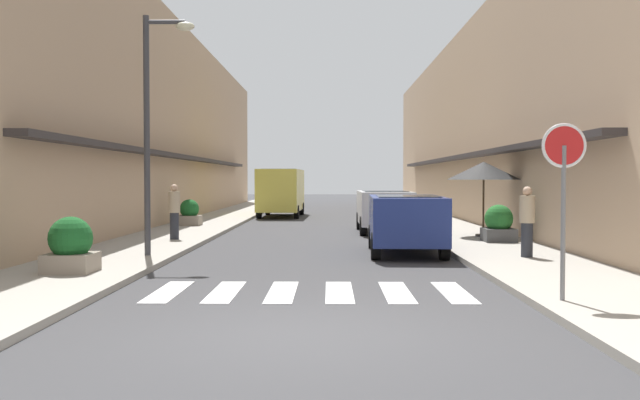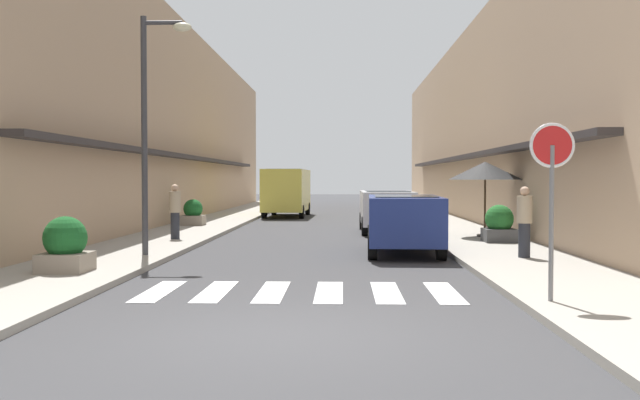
% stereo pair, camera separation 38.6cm
% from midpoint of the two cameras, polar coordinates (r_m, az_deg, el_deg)
% --- Properties ---
extents(ground_plane, '(110.73, 110.73, 0.00)m').
position_cam_midpoint_polar(ground_plane, '(28.46, -0.24, -2.04)').
color(ground_plane, '#38383A').
extents(sidewalk_left, '(2.79, 70.47, 0.12)m').
position_cam_midpoint_polar(sidewalk_left, '(28.92, -9.57, -1.88)').
color(sidewalk_left, '#9E998E').
rests_on(sidewalk_left, ground_plane).
extents(sidewalk_right, '(2.79, 70.47, 0.12)m').
position_cam_midpoint_polar(sidewalk_right, '(28.75, 9.13, -1.90)').
color(sidewalk_right, '#9E998E').
rests_on(sidewalk_right, ground_plane).
extents(building_row_left, '(5.50, 47.30, 8.66)m').
position_cam_midpoint_polar(building_row_left, '(31.35, -16.16, 6.17)').
color(building_row_left, tan).
rests_on(building_row_left, ground_plane).
extents(building_row_right, '(5.50, 47.30, 8.45)m').
position_cam_midpoint_polar(building_row_right, '(31.06, 15.92, 6.01)').
color(building_row_right, tan).
rests_on(building_row_right, ground_plane).
extents(crosswalk, '(5.20, 2.20, 0.01)m').
position_cam_midpoint_polar(crosswalk, '(11.50, -1.75, -7.65)').
color(crosswalk, silver).
rests_on(crosswalk, ground_plane).
extents(parked_car_near, '(1.93, 4.03, 1.47)m').
position_cam_midpoint_polar(parked_car_near, '(17.33, 6.52, -1.44)').
color(parked_car_near, navy).
rests_on(parked_car_near, ground_plane).
extents(parked_car_mid, '(1.82, 4.30, 1.47)m').
position_cam_midpoint_polar(parked_car_mid, '(24.21, 4.88, -0.53)').
color(parked_car_mid, silver).
rests_on(parked_car_mid, ground_plane).
extents(delivery_van, '(2.13, 5.45, 2.37)m').
position_cam_midpoint_polar(delivery_van, '(34.34, -3.55, 0.96)').
color(delivery_van, '#D8CC4C').
rests_on(delivery_van, ground_plane).
extents(round_street_sign, '(0.65, 0.07, 2.57)m').
position_cam_midpoint_polar(round_street_sign, '(10.48, 18.59, 2.78)').
color(round_street_sign, slate).
rests_on(round_street_sign, sidewalk_right).
extents(street_lamp, '(1.19, 0.28, 5.52)m').
position_cam_midpoint_polar(street_lamp, '(16.42, -14.23, 7.28)').
color(street_lamp, '#38383D').
rests_on(street_lamp, sidewalk_left).
extents(cafe_umbrella, '(2.23, 2.23, 2.29)m').
position_cam_midpoint_polar(cafe_umbrella, '(21.63, 12.93, 2.36)').
color(cafe_umbrella, '#262626').
rests_on(cafe_umbrella, sidewalk_right).
extents(planter_corner, '(0.88, 0.88, 1.06)m').
position_cam_midpoint_polar(planter_corner, '(13.86, -20.76, -3.63)').
color(planter_corner, gray).
rests_on(planter_corner, sidewalk_left).
extents(planter_midblock, '(0.87, 0.87, 1.04)m').
position_cam_midpoint_polar(planter_midblock, '(19.95, 14.08, -1.98)').
color(planter_midblock, '#4C4C4C').
rests_on(planter_midblock, sidewalk_right).
extents(planter_far, '(0.85, 0.85, 0.99)m').
position_cam_midpoint_polar(planter_far, '(26.59, -11.20, -1.11)').
color(planter_far, gray).
rests_on(planter_far, sidewalk_left).
extents(pedestrian_walking_near, '(0.34, 0.34, 1.60)m').
position_cam_midpoint_polar(pedestrian_walking_near, '(16.13, 16.16, -1.62)').
color(pedestrian_walking_near, '#282B33').
rests_on(pedestrian_walking_near, sidewalk_right).
extents(pedestrian_walking_far, '(0.34, 0.34, 1.61)m').
position_cam_midpoint_polar(pedestrian_walking_far, '(20.53, -12.53, -0.86)').
color(pedestrian_walking_far, '#282B33').
rests_on(pedestrian_walking_far, sidewalk_left).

